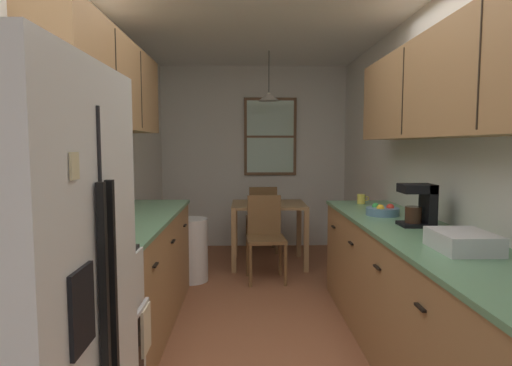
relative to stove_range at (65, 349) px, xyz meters
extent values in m
plane|color=#995B3D|center=(0.99, 1.46, -0.47)|extent=(12.00, 12.00, 0.00)
cube|color=silver|center=(-0.36, 1.46, 0.80)|extent=(0.10, 9.00, 2.55)
cube|color=silver|center=(2.34, 1.46, 0.80)|extent=(0.10, 9.00, 2.55)
cube|color=silver|center=(0.99, 4.11, 0.80)|extent=(4.40, 0.10, 2.55)
cube|color=black|center=(0.44, -0.72, 0.33)|extent=(0.01, 0.01, 1.53)
cube|color=black|center=(0.45, -0.76, 0.33)|extent=(0.02, 0.02, 1.09)
cube|color=black|center=(0.45, -0.68, 0.33)|extent=(0.02, 0.02, 1.09)
cube|color=black|center=(0.44, -0.90, 0.55)|extent=(0.01, 0.15, 0.22)
cube|color=beige|center=(0.44, -0.91, 0.93)|extent=(0.01, 0.05, 0.07)
cube|color=white|center=(0.00, 0.00, -0.02)|extent=(0.62, 0.60, 0.90)
cube|color=black|center=(0.32, 0.00, -0.05)|extent=(0.01, 0.42, 0.30)
cube|color=silver|center=(0.34, 0.00, 0.16)|extent=(0.02, 0.48, 0.02)
cube|color=black|center=(0.00, 0.00, 0.44)|extent=(0.59, 0.57, 0.02)
cube|color=white|center=(-0.28, 0.00, 0.53)|extent=(0.06, 0.60, 0.20)
cylinder|color=#2D2D2D|center=(-0.14, -0.13, 0.45)|extent=(0.15, 0.15, 0.01)
cylinder|color=#2D2D2D|center=(-0.14, 0.13, 0.45)|extent=(0.15, 0.15, 0.01)
cylinder|color=#2D2D2D|center=(0.14, -0.13, 0.45)|extent=(0.15, 0.15, 0.01)
cylinder|color=#2D2D2D|center=(0.14, 0.13, 0.45)|extent=(0.15, 0.15, 0.01)
cube|color=silver|center=(-0.12, 0.00, 1.25)|extent=(0.38, 0.58, 0.36)
cube|color=black|center=(0.08, -0.06, 1.25)|extent=(0.01, 0.35, 0.23)
cube|color=#2D2D33|center=(0.08, 0.20, 1.25)|extent=(0.01, 0.12, 0.23)
cube|color=#A87A4C|center=(-0.01, 1.30, -0.04)|extent=(0.60, 1.98, 0.87)
cube|color=#60936B|center=(-0.01, 1.30, 0.41)|extent=(0.63, 2.00, 0.03)
cube|color=black|center=(0.31, 0.64, 0.23)|extent=(0.02, 0.10, 0.01)
cube|color=black|center=(0.31, 1.30, 0.23)|extent=(0.02, 0.10, 0.01)
cube|color=black|center=(0.31, 1.96, 0.23)|extent=(0.02, 0.10, 0.01)
cube|color=#A87A4C|center=(-0.15, 1.25, 1.43)|extent=(0.32, 2.08, 0.68)
cube|color=#2D2319|center=(0.02, 0.91, 1.43)|extent=(0.01, 0.01, 0.62)
cube|color=#2D2319|center=(0.02, 1.59, 1.43)|extent=(0.01, 0.01, 0.62)
cube|color=#A87A4C|center=(1.99, 0.55, -0.04)|extent=(0.60, 3.25, 0.87)
cube|color=#60936B|center=(1.99, 0.55, 0.41)|extent=(0.63, 3.27, 0.03)
cube|color=black|center=(1.68, -0.10, 0.23)|extent=(0.02, 0.10, 0.01)
cube|color=black|center=(1.68, 0.55, 0.23)|extent=(0.02, 0.10, 0.01)
cube|color=black|center=(1.68, 1.20, 0.23)|extent=(0.02, 0.10, 0.01)
cube|color=black|center=(1.68, 1.86, 0.23)|extent=(0.02, 0.10, 0.01)
cube|color=#A87A4C|center=(2.13, 0.50, 1.35)|extent=(0.32, 2.95, 0.65)
cube|color=#2D2319|center=(1.97, 0.02, 1.35)|extent=(0.01, 0.01, 0.60)
cube|color=#2D2319|center=(1.97, 0.99, 1.35)|extent=(0.01, 0.01, 0.60)
cube|color=#A87F51|center=(1.15, 3.10, 0.26)|extent=(0.88, 0.72, 0.03)
cube|color=#A87F51|center=(0.74, 2.76, -0.11)|extent=(0.06, 0.06, 0.72)
cube|color=#A87F51|center=(1.57, 2.76, -0.11)|extent=(0.06, 0.06, 0.72)
cube|color=#A87F51|center=(0.74, 3.43, -0.11)|extent=(0.06, 0.06, 0.72)
cube|color=#A87F51|center=(1.57, 3.43, -0.11)|extent=(0.06, 0.06, 0.72)
cube|color=brown|center=(1.09, 2.46, -0.02)|extent=(0.43, 0.43, 0.04)
cube|color=brown|center=(1.08, 2.64, 0.20)|extent=(0.37, 0.06, 0.45)
cylinder|color=brown|center=(1.29, 2.29, -0.26)|extent=(0.04, 0.04, 0.43)
cylinder|color=brown|center=(0.92, 2.26, -0.26)|extent=(0.04, 0.04, 0.43)
cylinder|color=brown|center=(1.26, 2.65, -0.26)|extent=(0.04, 0.04, 0.43)
cylinder|color=brown|center=(0.90, 2.63, -0.26)|extent=(0.04, 0.04, 0.43)
cube|color=brown|center=(1.10, 3.74, -0.02)|extent=(0.43, 0.43, 0.04)
cube|color=brown|center=(1.11, 3.56, 0.20)|extent=(0.37, 0.06, 0.45)
cylinder|color=brown|center=(0.90, 3.91, -0.26)|extent=(0.04, 0.04, 0.43)
cylinder|color=brown|center=(1.26, 3.93, -0.26)|extent=(0.04, 0.04, 0.43)
cylinder|color=brown|center=(0.93, 3.55, -0.26)|extent=(0.04, 0.04, 0.43)
cylinder|color=brown|center=(1.29, 3.57, -0.26)|extent=(0.04, 0.04, 0.43)
cylinder|color=black|center=(1.15, 3.10, 1.84)|extent=(0.01, 0.01, 0.48)
cone|color=#B7B2A8|center=(1.15, 3.10, 1.55)|extent=(0.25, 0.25, 0.10)
sphere|color=white|center=(1.15, 3.10, 1.57)|extent=(0.06, 0.06, 0.06)
cube|color=brown|center=(1.23, 4.04, 1.10)|extent=(0.74, 0.04, 1.09)
cube|color=#B2D1B7|center=(1.23, 4.02, 1.10)|extent=(0.66, 0.01, 1.01)
cube|color=brown|center=(1.23, 4.02, 1.10)|extent=(0.66, 0.02, 0.03)
cylinder|color=white|center=(0.29, 2.48, -0.14)|extent=(0.35, 0.35, 0.67)
cylinder|color=#D84C19|center=(-0.01, 0.45, 0.51)|extent=(0.12, 0.12, 0.17)
cylinder|color=white|center=(-0.01, 0.45, 0.60)|extent=(0.12, 0.12, 0.02)
cube|color=beige|center=(0.35, 0.15, 0.03)|extent=(0.02, 0.16, 0.24)
cube|color=black|center=(2.04, 0.85, 0.44)|extent=(0.22, 0.18, 0.02)
cube|color=black|center=(2.12, 0.85, 0.57)|extent=(0.06, 0.18, 0.29)
cube|color=black|center=(2.04, 0.85, 0.69)|extent=(0.22, 0.18, 0.06)
cylinder|color=#331E14|center=(2.02, 0.85, 0.51)|extent=(0.11, 0.11, 0.11)
cylinder|color=#E5CC4C|center=(1.96, 1.96, 0.47)|extent=(0.07, 0.07, 0.09)
torus|color=#E5CC4C|center=(2.01, 1.96, 0.48)|extent=(0.05, 0.01, 0.05)
cylinder|color=#597F9E|center=(1.95, 1.30, 0.46)|extent=(0.26, 0.26, 0.06)
cylinder|color=black|center=(1.95, 1.30, 0.47)|extent=(0.21, 0.21, 0.03)
sphere|color=red|center=(2.01, 1.29, 0.49)|extent=(0.06, 0.06, 0.06)
sphere|color=green|center=(1.91, 1.34, 0.49)|extent=(0.06, 0.06, 0.06)
sphere|color=yellow|center=(1.92, 1.25, 0.49)|extent=(0.06, 0.06, 0.06)
cube|color=silver|center=(2.01, 0.17, 0.48)|extent=(0.28, 0.34, 0.10)
camera|label=1|loc=(0.87, -2.00, 0.98)|focal=29.92mm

